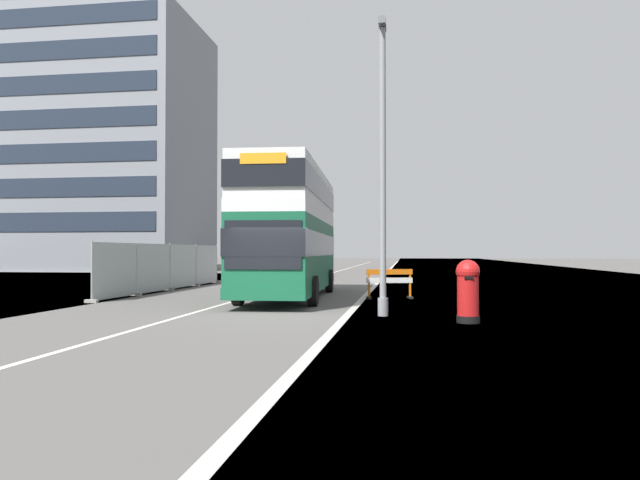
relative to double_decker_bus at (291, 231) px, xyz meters
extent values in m
cube|color=#565451|center=(0.57, -6.08, -2.64)|extent=(140.00, 280.00, 0.10)
cube|color=#B2AFA8|center=(2.81, -6.08, -2.60)|extent=(0.24, 196.00, 0.01)
cube|color=silver|center=(-1.69, -6.08, -2.60)|extent=(0.16, 168.00, 0.01)
cube|color=#145638|center=(0.00, 0.01, -0.93)|extent=(3.07, 11.43, 2.62)
cube|color=silver|center=(0.00, 0.01, 0.58)|extent=(3.07, 11.43, 0.40)
cube|color=silver|center=(0.00, 0.01, 1.53)|extent=(3.04, 11.31, 1.50)
cube|color=black|center=(0.00, 0.01, -0.54)|extent=(3.10, 11.54, 0.84)
cube|color=black|center=(0.00, 0.01, 1.53)|extent=(3.09, 11.48, 0.82)
cube|color=black|center=(0.29, -5.66, -0.60)|extent=(2.30, 0.18, 1.44)
cube|color=orange|center=(0.29, -5.66, 1.94)|extent=(1.38, 0.13, 0.32)
cube|color=#145638|center=(0.00, 0.01, -2.06)|extent=(3.10, 11.54, 0.36)
cylinder|color=black|center=(-1.07, -3.56, -2.09)|extent=(0.35, 1.01, 1.00)
cylinder|color=black|center=(1.43, -3.43, -2.09)|extent=(0.35, 1.01, 1.00)
cylinder|color=black|center=(-1.41, 3.05, -2.09)|extent=(0.35, 1.01, 1.00)
cylinder|color=black|center=(1.09, 3.18, -2.09)|extent=(0.35, 1.01, 1.00)
cylinder|color=gray|center=(3.81, -6.05, 1.43)|extent=(0.18, 0.18, 8.05)
cube|color=slate|center=(3.81, -6.05, 5.58)|extent=(0.20, 0.70, 0.20)
cylinder|color=gray|center=(3.81, -6.05, -2.34)|extent=(0.29, 0.29, 0.50)
cylinder|color=black|center=(5.98, -7.30, -2.50)|extent=(0.58, 0.58, 0.18)
cylinder|color=red|center=(5.98, -7.30, -1.86)|extent=(0.53, 0.53, 1.11)
sphere|color=red|center=(5.98, -7.30, -1.31)|extent=(0.60, 0.60, 0.60)
cube|color=black|center=(5.98, -7.58, -1.45)|extent=(0.22, 0.03, 0.07)
cube|color=orange|center=(3.81, 0.03, -1.58)|extent=(1.73, 0.52, 0.20)
cube|color=white|center=(3.81, 0.03, -1.90)|extent=(1.73, 0.52, 0.20)
cube|color=orange|center=(3.05, -0.17, -2.08)|extent=(0.09, 0.09, 1.02)
cube|color=black|center=(3.05, -0.17, -2.55)|extent=(0.25, 0.46, 0.08)
cube|color=orange|center=(4.58, 0.23, -2.08)|extent=(0.09, 0.09, 1.02)
cube|color=black|center=(4.58, 0.23, -2.55)|extent=(0.25, 0.46, 0.08)
cube|color=#A8AAAD|center=(-6.40, -1.66, -1.50)|extent=(0.04, 3.26, 2.07)
cube|color=#A8AAAD|center=(-6.40, 1.74, -1.50)|extent=(0.04, 3.26, 2.07)
cube|color=#A8AAAD|center=(-6.40, 5.14, -1.50)|extent=(0.04, 3.26, 2.07)
cube|color=#A8AAAD|center=(-6.40, 8.54, -1.50)|extent=(0.04, 3.26, 2.07)
cylinder|color=#939699|center=(-6.40, -3.36, -1.50)|extent=(0.06, 0.06, 2.17)
cube|color=gray|center=(-6.40, -3.36, -2.53)|extent=(0.44, 0.20, 0.12)
cylinder|color=#939699|center=(-6.40, 0.04, -1.50)|extent=(0.06, 0.06, 2.17)
cube|color=gray|center=(-6.40, 0.04, -2.53)|extent=(0.44, 0.20, 0.12)
cylinder|color=#939699|center=(-6.40, 3.44, -1.50)|extent=(0.06, 0.06, 2.17)
cube|color=gray|center=(-6.40, 3.44, -2.53)|extent=(0.44, 0.20, 0.12)
cylinder|color=#939699|center=(-6.40, 6.84, -1.50)|extent=(0.06, 0.06, 2.17)
cube|color=gray|center=(-6.40, 6.84, -2.53)|extent=(0.44, 0.20, 0.12)
cylinder|color=#939699|center=(-6.40, 10.24, -1.50)|extent=(0.06, 0.06, 2.17)
cube|color=gray|center=(-6.40, 10.24, -2.53)|extent=(0.44, 0.20, 0.12)
cube|color=silver|center=(-4.04, 14.45, -1.71)|extent=(1.82, 4.14, 1.40)
cube|color=black|center=(-4.04, 14.45, -0.61)|extent=(1.68, 2.28, 0.81)
cylinder|color=black|center=(-3.13, 15.74, -2.29)|extent=(0.20, 0.60, 0.60)
cylinder|color=black|center=(-4.96, 15.74, -2.29)|extent=(0.20, 0.60, 0.60)
cylinder|color=black|center=(-3.13, 13.17, -2.29)|extent=(0.20, 0.60, 0.60)
cylinder|color=black|center=(-4.96, 13.17, -2.29)|extent=(0.20, 0.60, 0.60)
cube|color=slate|center=(-4.17, 21.75, -1.75)|extent=(1.79, 3.85, 1.32)
cube|color=black|center=(-4.17, 21.75, -0.72)|extent=(1.65, 2.11, 0.76)
cylinder|color=black|center=(-3.28, 22.94, -2.29)|extent=(0.20, 0.60, 0.60)
cylinder|color=black|center=(-5.07, 22.94, -2.29)|extent=(0.20, 0.60, 0.60)
cylinder|color=black|center=(-3.28, 20.56, -2.29)|extent=(0.20, 0.60, 0.60)
cylinder|color=black|center=(-5.07, 20.56, -2.29)|extent=(0.20, 0.60, 0.60)
cube|color=slate|center=(-4.50, 28.87, -1.80)|extent=(1.82, 4.09, 1.22)
cube|color=black|center=(-4.50, 28.87, -0.80)|extent=(1.68, 2.25, 0.78)
cylinder|color=black|center=(-3.59, 30.14, -2.29)|extent=(0.20, 0.60, 0.60)
cylinder|color=black|center=(-5.41, 30.14, -2.29)|extent=(0.20, 0.60, 0.60)
cylinder|color=black|center=(-3.59, 27.60, -2.29)|extent=(0.20, 0.60, 0.60)
cylinder|color=black|center=(-5.41, 27.60, -2.29)|extent=(0.20, 0.60, 0.60)
cylinder|color=#4C3D2D|center=(-11.88, 33.51, -0.90)|extent=(0.43, 0.43, 3.38)
cylinder|color=#4C3D2D|center=(-11.09, 33.50, 0.95)|extent=(1.72, 0.22, 1.74)
cylinder|color=#4C3D2D|center=(-11.83, 34.00, 0.72)|extent=(0.29, 1.12, 1.47)
cylinder|color=#4C3D2D|center=(-12.38, 33.97, 0.17)|extent=(1.15, 1.09, 1.83)
cylinder|color=#4C3D2D|center=(-12.32, 33.31, 1.04)|extent=(1.04, 0.58, 1.30)
cylinder|color=#4C3D2D|center=(-11.75, 33.09, 0.84)|extent=(0.44, 1.00, 1.16)
cylinder|color=#4C3D2D|center=(-10.86, 38.01, -0.92)|extent=(0.38, 0.38, 3.35)
cylinder|color=#4C3D2D|center=(-10.22, 37.81, 0.51)|extent=(1.47, 0.60, 1.47)
cylinder|color=#4C3D2D|center=(-10.74, 38.51, 0.13)|extent=(0.39, 1.11, 0.76)
cylinder|color=#4C3D2D|center=(-11.61, 38.16, 0.14)|extent=(1.65, 0.49, 1.76)
cylinder|color=#4C3D2D|center=(-10.80, 37.32, 0.28)|extent=(0.26, 1.49, 1.76)
cube|color=gray|center=(-28.71, 31.44, 9.41)|extent=(26.03, 13.77, 24.01)
cube|color=#232D3D|center=(-28.71, 24.52, 1.76)|extent=(24.47, 0.08, 1.68)
cube|color=#232D3D|center=(-28.71, 24.52, 4.76)|extent=(24.47, 0.08, 1.68)
cube|color=#232D3D|center=(-28.71, 24.52, 7.76)|extent=(24.47, 0.08, 1.68)
cube|color=#232D3D|center=(-28.71, 24.52, 10.77)|extent=(24.47, 0.08, 1.68)
cube|color=#232D3D|center=(-28.71, 24.52, 13.77)|extent=(24.47, 0.08, 1.68)
cube|color=#232D3D|center=(-28.71, 24.52, 16.77)|extent=(24.47, 0.08, 1.68)
cube|color=#232D3D|center=(-28.71, 24.52, 19.77)|extent=(24.47, 0.08, 1.68)
camera|label=1|loc=(4.46, -22.46, -0.80)|focal=33.03mm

